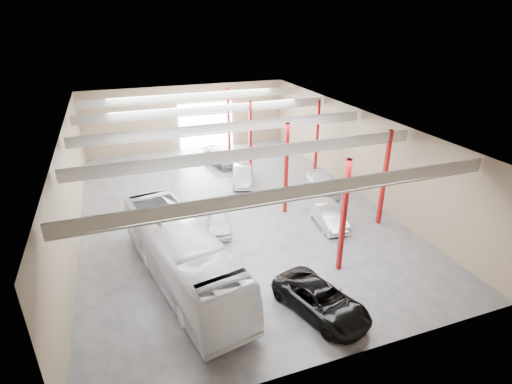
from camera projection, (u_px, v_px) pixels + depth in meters
depot_shell at (228, 146)px, 29.77m from camera, size 22.12×32.12×7.06m
coach_bus at (181, 255)px, 22.18m from camera, size 5.32×13.08×3.55m
black_sedan at (321, 300)px, 20.22m from camera, size 4.04×5.96×1.52m
car_row_a at (218, 221)px, 27.98m from camera, size 2.38×4.25×1.37m
car_row_b at (242, 175)px, 35.68m from camera, size 3.01×4.94×1.54m
car_row_c at (221, 158)px, 39.98m from camera, size 3.28×5.16×1.39m
car_right_near at (327, 215)px, 28.72m from camera, size 2.11×4.72×1.50m
car_right_far at (322, 183)px, 33.90m from camera, size 2.85×5.09×1.64m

